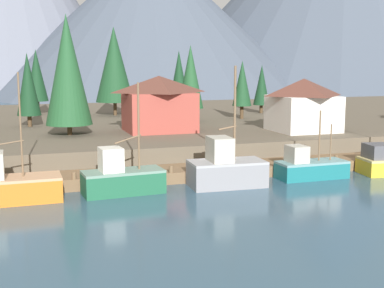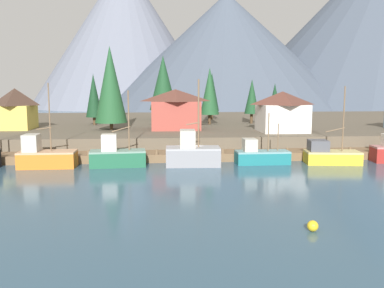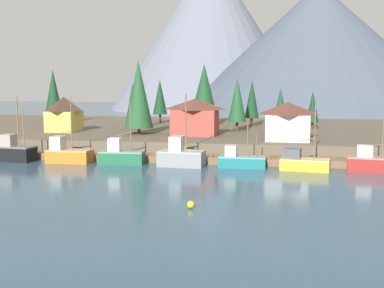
{
  "view_description": "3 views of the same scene",
  "coord_description": "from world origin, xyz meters",
  "px_view_note": "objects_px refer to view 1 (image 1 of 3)",
  "views": [
    {
      "loc": [
        -15.79,
        -41.41,
        10.15
      ],
      "look_at": [
        -0.92,
        3.95,
        2.73
      ],
      "focal_mm": 49.18,
      "sensor_mm": 36.0,
      "label": 1
    },
    {
      "loc": [
        -3.89,
        -49.14,
        8.97
      ],
      "look_at": [
        0.56,
        3.68,
        1.75
      ],
      "focal_mm": 38.96,
      "sensor_mm": 36.0,
      "label": 2
    },
    {
      "loc": [
        14.08,
        -68.87,
        11.36
      ],
      "look_at": [
        0.92,
        2.21,
        2.59
      ],
      "focal_mm": 47.29,
      "sensor_mm": 36.0,
      "label": 3
    }
  ],
  "objects_px": {
    "house_white": "(303,104)",
    "conifer_far_left": "(262,85)",
    "fishing_boat_grey": "(226,169)",
    "fishing_boat_teal": "(310,167)",
    "house_red": "(159,103)",
    "fishing_boat_green": "(121,178)",
    "conifer_near_left": "(114,65)",
    "conifer_centre": "(28,84)",
    "fishing_boat_orange": "(14,185)",
    "conifer_near_right": "(242,84)",
    "conifer_back_left": "(191,77)",
    "conifer_mid_right": "(36,75)",
    "conifer_back_right": "(68,70)",
    "conifer_mid_left": "(179,77)"
  },
  "relations": [
    {
      "from": "fishing_boat_orange",
      "to": "house_red",
      "type": "distance_m",
      "value": 23.5
    },
    {
      "from": "conifer_near_right",
      "to": "conifer_back_left",
      "type": "bearing_deg",
      "value": -171.34
    },
    {
      "from": "fishing_boat_orange",
      "to": "conifer_near_right",
      "type": "distance_m",
      "value": 40.24
    },
    {
      "from": "conifer_mid_left",
      "to": "conifer_near_left",
      "type": "bearing_deg",
      "value": -178.27
    },
    {
      "from": "fishing_boat_green",
      "to": "house_red",
      "type": "bearing_deg",
      "value": 61.98
    },
    {
      "from": "fishing_boat_teal",
      "to": "conifer_mid_right",
      "type": "height_order",
      "value": "conifer_mid_right"
    },
    {
      "from": "conifer_centre",
      "to": "conifer_far_left",
      "type": "height_order",
      "value": "conifer_centre"
    },
    {
      "from": "fishing_boat_green",
      "to": "conifer_near_left",
      "type": "height_order",
      "value": "conifer_near_left"
    },
    {
      "from": "conifer_mid_right",
      "to": "conifer_far_left",
      "type": "xyz_separation_m",
      "value": [
        32.52,
        -8.5,
        -1.51
      ]
    },
    {
      "from": "fishing_boat_teal",
      "to": "conifer_near_right",
      "type": "height_order",
      "value": "conifer_near_right"
    },
    {
      "from": "fishing_boat_teal",
      "to": "conifer_centre",
      "type": "xyz_separation_m",
      "value": [
        -23.04,
        25.92,
        6.55
      ]
    },
    {
      "from": "house_red",
      "to": "conifer_centre",
      "type": "distance_m",
      "value": 16.59
    },
    {
      "from": "house_red",
      "to": "conifer_far_left",
      "type": "distance_m",
      "value": 25.83
    },
    {
      "from": "fishing_boat_teal",
      "to": "house_red",
      "type": "xyz_separation_m",
      "value": [
        -9.27,
        16.87,
        4.65
      ]
    },
    {
      "from": "fishing_boat_green",
      "to": "house_red",
      "type": "relative_size",
      "value": 1.11
    },
    {
      "from": "conifer_near_left",
      "to": "conifer_far_left",
      "type": "distance_m",
      "value": 22.32
    },
    {
      "from": "fishing_boat_teal",
      "to": "house_red",
      "type": "height_order",
      "value": "house_red"
    },
    {
      "from": "fishing_boat_grey",
      "to": "conifer_far_left",
      "type": "height_order",
      "value": "fishing_boat_grey"
    },
    {
      "from": "conifer_near_right",
      "to": "conifer_centre",
      "type": "xyz_separation_m",
      "value": [
        -27.92,
        -0.36,
        0.24
      ]
    },
    {
      "from": "house_red",
      "to": "conifer_back_left",
      "type": "bearing_deg",
      "value": 52.32
    },
    {
      "from": "fishing_boat_teal",
      "to": "conifer_near_right",
      "type": "distance_m",
      "value": 27.46
    },
    {
      "from": "fishing_boat_teal",
      "to": "conifer_far_left",
      "type": "relative_size",
      "value": 0.86
    },
    {
      "from": "conifer_back_right",
      "to": "conifer_centre",
      "type": "height_order",
      "value": "conifer_back_right"
    },
    {
      "from": "conifer_near_right",
      "to": "conifer_mid_left",
      "type": "relative_size",
      "value": 0.84
    },
    {
      "from": "fishing_boat_grey",
      "to": "house_white",
      "type": "relative_size",
      "value": 1.43
    },
    {
      "from": "conifer_mid_right",
      "to": "conifer_back_left",
      "type": "bearing_deg",
      "value": -41.14
    },
    {
      "from": "fishing_boat_green",
      "to": "conifer_centre",
      "type": "distance_m",
      "value": 27.64
    },
    {
      "from": "fishing_boat_orange",
      "to": "conifer_back_left",
      "type": "relative_size",
      "value": 0.96
    },
    {
      "from": "fishing_boat_orange",
      "to": "conifer_back_right",
      "type": "bearing_deg",
      "value": 71.16
    },
    {
      "from": "conifer_back_left",
      "to": "conifer_mid_right",
      "type": "bearing_deg",
      "value": 138.86
    },
    {
      "from": "house_white",
      "to": "conifer_far_left",
      "type": "relative_size",
      "value": 0.95
    },
    {
      "from": "house_red",
      "to": "conifer_mid_left",
      "type": "height_order",
      "value": "conifer_mid_left"
    },
    {
      "from": "conifer_near_left",
      "to": "conifer_near_right",
      "type": "height_order",
      "value": "conifer_near_left"
    },
    {
      "from": "conifer_centre",
      "to": "conifer_near_left",
      "type": "bearing_deg",
      "value": 40.64
    },
    {
      "from": "fishing_boat_grey",
      "to": "house_white",
      "type": "distance_m",
      "value": 19.5
    },
    {
      "from": "conifer_mid_left",
      "to": "conifer_back_right",
      "type": "relative_size",
      "value": 0.74
    },
    {
      "from": "fishing_boat_orange",
      "to": "conifer_centre",
      "type": "distance_m",
      "value": 26.96
    },
    {
      "from": "conifer_mid_right",
      "to": "conifer_centre",
      "type": "bearing_deg",
      "value": -95.53
    },
    {
      "from": "conifer_near_right",
      "to": "conifer_back_right",
      "type": "xyz_separation_m",
      "value": [
        -24.03,
        -9.47,
        2.09
      ]
    },
    {
      "from": "conifer_near_left",
      "to": "conifer_centre",
      "type": "bearing_deg",
      "value": -139.36
    },
    {
      "from": "conifer_back_right",
      "to": "conifer_far_left",
      "type": "bearing_deg",
      "value": 28.07
    },
    {
      "from": "conifer_near_left",
      "to": "fishing_boat_orange",
      "type": "bearing_deg",
      "value": -110.83
    },
    {
      "from": "house_red",
      "to": "conifer_back_right",
      "type": "bearing_deg",
      "value": -179.68
    },
    {
      "from": "conifer_near_right",
      "to": "house_white",
      "type": "bearing_deg",
      "value": -84.74
    },
    {
      "from": "conifer_far_left",
      "to": "conifer_mid_left",
      "type": "bearing_deg",
      "value": 162.33
    },
    {
      "from": "house_red",
      "to": "conifer_mid_left",
      "type": "distance_m",
      "value": 21.61
    },
    {
      "from": "house_red",
      "to": "conifer_centre",
      "type": "xyz_separation_m",
      "value": [
        -13.78,
        9.06,
        1.89
      ]
    },
    {
      "from": "fishing_boat_teal",
      "to": "conifer_mid_right",
      "type": "bearing_deg",
      "value": 117.0
    },
    {
      "from": "conifer_back_left",
      "to": "conifer_far_left",
      "type": "xyz_separation_m",
      "value": [
        13.88,
        7.78,
        -1.55
      ]
    },
    {
      "from": "fishing_boat_teal",
      "to": "conifer_near_left",
      "type": "distance_m",
      "value": 38.99
    }
  ]
}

